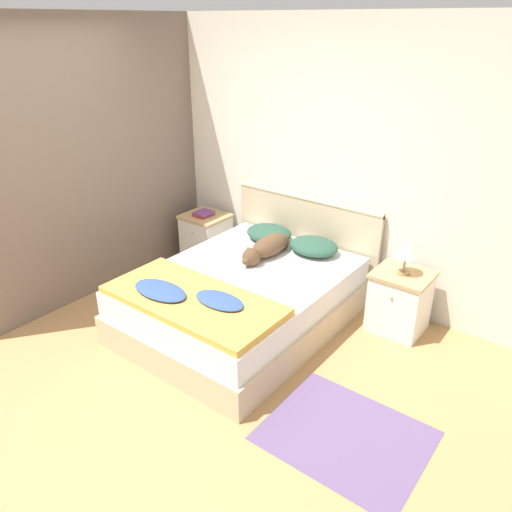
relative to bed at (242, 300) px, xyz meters
The scene contains 14 objects.
ground_plane 1.08m from the bed, 97.16° to the right, with size 16.00×16.00×0.00m, color tan.
wall_back 1.51m from the bed, 96.86° to the left, with size 9.00×0.06×2.55m.
wall_side_left 1.87m from the bed, behind, with size 0.06×3.10×2.55m.
bed is the anchor object (origin of this frame).
headboard 1.04m from the bed, 90.00° to the left, with size 1.61×0.06×0.93m.
nightstand_left 1.37m from the bed, 145.95° to the left, with size 0.47×0.44×0.54m.
nightstand_right 1.37m from the bed, 34.05° to the left, with size 0.47×0.44×0.54m.
pillow_left 0.85m from the bed, 109.12° to the left, with size 0.47×0.39×0.14m.
pillow_right 0.85m from the bed, 70.88° to the left, with size 0.47×0.39×0.14m.
quilt 0.67m from the bed, 91.05° to the right, with size 1.43×0.67×0.10m.
dog 0.54m from the bed, 96.28° to the left, with size 0.22×0.72×0.19m.
book_stack 1.40m from the bed, 146.71° to the left, with size 0.18×0.21×0.05m.
table_lamp 1.46m from the bed, 33.85° to the left, with size 0.20×0.20×0.30m.
rug 1.55m from the bed, 24.85° to the right, with size 1.02×0.85×0.00m.
Camera 1 is at (2.54, -1.91, 2.48)m, focal length 35.00 mm.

